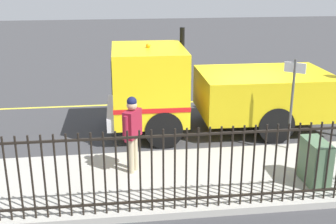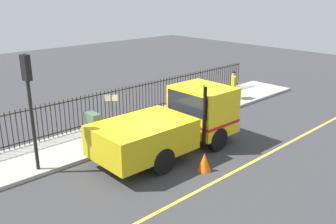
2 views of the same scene
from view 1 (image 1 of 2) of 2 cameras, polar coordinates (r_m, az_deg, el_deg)
ground_plane at (r=12.55m, az=10.25°, el=-2.08°), size 57.72×57.72×0.00m
sidewalk_slab at (r=9.92m, az=15.48°, el=-7.76°), size 2.84×26.23×0.14m
lane_marking at (r=15.02m, az=7.21°, el=1.51°), size 0.12×23.61×0.01m
work_truck at (r=11.83m, az=4.19°, el=3.38°), size 2.49×6.16×2.75m
worker_standing at (r=9.11m, az=-4.73°, el=-1.94°), size 0.55×0.43×1.69m
iron_fence at (r=8.52m, az=19.19°, el=-6.18°), size 0.04×22.34×1.57m
utility_cabinet at (r=9.32m, az=18.85°, el=-6.26°), size 0.81×0.40×0.92m
traffic_cone at (r=14.02m, az=5.06°, el=1.81°), size 0.48×0.48×0.69m
street_sign at (r=10.61m, az=16.15°, el=2.36°), size 0.34×0.41×2.21m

